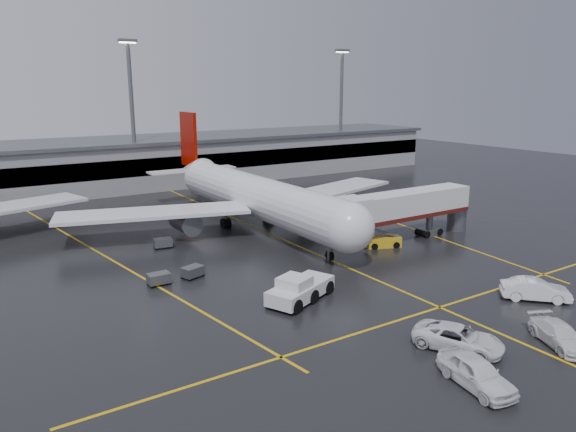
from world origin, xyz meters
TOP-DOWN VIEW (x-y plane):
  - ground at (0.00, 0.00)m, footprint 220.00×220.00m
  - apron_line_centre at (0.00, 0.00)m, footprint 0.25×90.00m
  - apron_line_stop at (0.00, -22.00)m, footprint 60.00×0.25m
  - apron_line_left at (-20.00, 10.00)m, footprint 9.99×69.35m
  - apron_line_right at (18.00, 10.00)m, footprint 7.57×69.64m
  - terminal at (0.00, 47.93)m, footprint 122.00×19.00m
  - light_mast_mid at (-5.00, 42.00)m, footprint 3.00×1.20m
  - light_mast_right at (40.00, 42.00)m, footprint 3.00×1.20m
  - main_airliner at (0.00, 9.70)m, footprint 48.80×45.60m
  - jet_bridge at (11.87, -6.00)m, footprint 19.90×3.40m
  - pushback_tractor at (-8.93, -14.49)m, footprint 7.41×5.22m
  - belt_loader at (7.98, -6.51)m, footprint 4.24×2.95m
  - service_van_a at (-4.60, -27.69)m, footprint 5.20×6.73m
  - service_van_b at (1.91, -31.14)m, footprint 4.23×5.78m
  - service_van_c at (8.09, -25.27)m, footprint 5.31×5.32m
  - service_van_d at (-7.49, -31.45)m, footprint 3.10×5.77m
  - baggage_cart_a at (-14.30, -4.24)m, footprint 2.31×1.87m
  - baggage_cart_b at (-17.68, -4.34)m, footprint 2.00×1.31m
  - baggage_cart_c at (-13.26, 6.65)m, footprint 2.17×1.58m

SIDE VIEW (x-z plane):
  - ground at x=0.00m, z-range 0.00..0.00m
  - apron_line_centre at x=0.00m, z-range 0.00..0.02m
  - apron_line_stop at x=0.00m, z-range 0.00..0.02m
  - apron_line_left at x=-20.00m, z-range 0.00..0.02m
  - apron_line_right at x=18.00m, z-range 0.00..0.02m
  - belt_loader at x=7.98m, z-range -0.63..1.85m
  - baggage_cart_a at x=-14.30m, z-range 0.07..1.19m
  - baggage_cart_b at x=-17.68m, z-range 0.07..1.19m
  - baggage_cart_c at x=-13.26m, z-range 0.07..1.19m
  - service_van_b at x=1.91m, z-range 0.00..1.56m
  - service_van_a at x=-4.60m, z-range 0.00..1.70m
  - service_van_c at x=8.09m, z-range 0.00..1.84m
  - service_van_d at x=-7.49m, z-range 0.00..1.86m
  - pushback_tractor at x=-8.93m, z-range -0.25..2.21m
  - jet_bridge at x=11.87m, z-range 0.91..6.96m
  - main_airliner at x=0.00m, z-range -2.84..11.26m
  - terminal at x=0.00m, z-range 0.02..8.62m
  - light_mast_mid at x=-5.00m, z-range 1.75..27.20m
  - light_mast_right at x=40.00m, z-range 1.75..27.20m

